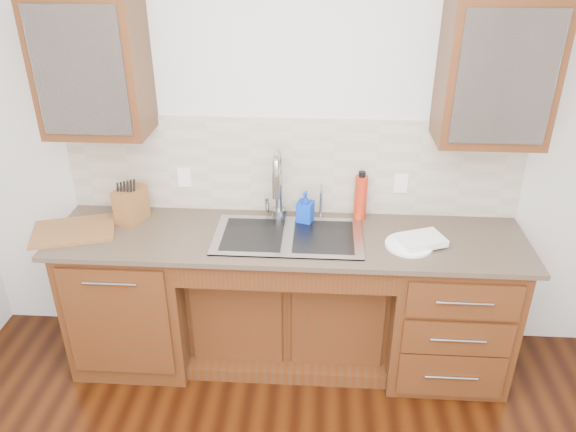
# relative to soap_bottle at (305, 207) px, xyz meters

# --- Properties ---
(wall_back) EXTENTS (4.00, 0.10, 2.70)m
(wall_back) POSITION_rel_soap_bottle_xyz_m (-0.09, 0.20, 0.34)
(wall_back) COLOR silver
(wall_back) RESTS_ON ground
(base_cabinet_left) EXTENTS (0.70, 0.62, 0.88)m
(base_cabinet_left) POSITION_rel_soap_bottle_xyz_m (-1.04, -0.16, -0.57)
(base_cabinet_left) COLOR #593014
(base_cabinet_left) RESTS_ON ground
(base_cabinet_center) EXTENTS (1.20, 0.44, 0.70)m
(base_cabinet_center) POSITION_rel_soap_bottle_xyz_m (-0.09, -0.07, -0.66)
(base_cabinet_center) COLOR #593014
(base_cabinet_center) RESTS_ON ground
(base_cabinet_right) EXTENTS (0.70, 0.62, 0.88)m
(base_cabinet_right) POSITION_rel_soap_bottle_xyz_m (0.86, -0.16, -0.57)
(base_cabinet_right) COLOR #593014
(base_cabinet_right) RESTS_ON ground
(countertop) EXTENTS (2.70, 0.65, 0.03)m
(countertop) POSITION_rel_soap_bottle_xyz_m (-0.09, -0.17, -0.11)
(countertop) COLOR #84705B
(countertop) RESTS_ON base_cabinet_left
(backsplash) EXTENTS (2.70, 0.02, 0.59)m
(backsplash) POSITION_rel_soap_bottle_xyz_m (-0.09, 0.14, 0.20)
(backsplash) COLOR beige
(backsplash) RESTS_ON wall_back
(sink) EXTENTS (0.84, 0.46, 0.19)m
(sink) POSITION_rel_soap_bottle_xyz_m (-0.09, -0.19, -0.18)
(sink) COLOR #9E9EA5
(sink) RESTS_ON countertop
(faucet) EXTENTS (0.04, 0.04, 0.40)m
(faucet) POSITION_rel_soap_bottle_xyz_m (-0.16, 0.04, 0.10)
(faucet) COLOR #999993
(faucet) RESTS_ON countertop
(filter_tap) EXTENTS (0.02, 0.02, 0.24)m
(filter_tap) POSITION_rel_soap_bottle_xyz_m (0.09, 0.05, 0.02)
(filter_tap) COLOR #999993
(filter_tap) RESTS_ON countertop
(upper_cabinet_left) EXTENTS (0.55, 0.34, 0.75)m
(upper_cabinet_left) POSITION_rel_soap_bottle_xyz_m (-1.14, -0.02, 0.82)
(upper_cabinet_left) COLOR #593014
(upper_cabinet_left) RESTS_ON wall_back
(upper_cabinet_right) EXTENTS (0.55, 0.34, 0.75)m
(upper_cabinet_right) POSITION_rel_soap_bottle_xyz_m (0.96, -0.02, 0.82)
(upper_cabinet_right) COLOR #593014
(upper_cabinet_right) RESTS_ON wall_back
(outlet_left) EXTENTS (0.08, 0.01, 0.12)m
(outlet_left) POSITION_rel_soap_bottle_xyz_m (-0.74, 0.13, 0.11)
(outlet_left) COLOR white
(outlet_left) RESTS_ON backsplash
(outlet_right) EXTENTS (0.08, 0.01, 0.12)m
(outlet_right) POSITION_rel_soap_bottle_xyz_m (0.56, 0.13, 0.11)
(outlet_right) COLOR white
(outlet_right) RESTS_ON backsplash
(soap_bottle) EXTENTS (0.11, 0.11, 0.20)m
(soap_bottle) POSITION_rel_soap_bottle_xyz_m (0.00, 0.00, 0.00)
(soap_bottle) COLOR #0834BB
(soap_bottle) RESTS_ON countertop
(water_bottle) EXTENTS (0.08, 0.08, 0.27)m
(water_bottle) POSITION_rel_soap_bottle_xyz_m (0.32, 0.07, 0.04)
(water_bottle) COLOR #B72710
(water_bottle) RESTS_ON countertop
(plate) EXTENTS (0.29, 0.29, 0.01)m
(plate) POSITION_rel_soap_bottle_xyz_m (0.58, -0.24, -0.09)
(plate) COLOR white
(plate) RESTS_ON countertop
(dish_towel) EXTENTS (0.28, 0.25, 0.04)m
(dish_towel) POSITION_rel_soap_bottle_xyz_m (0.65, -0.23, -0.06)
(dish_towel) COLOR beige
(dish_towel) RESTS_ON plate
(knife_block) EXTENTS (0.18, 0.22, 0.21)m
(knife_block) POSITION_rel_soap_bottle_xyz_m (-1.03, -0.04, 0.01)
(knife_block) COLOR brown
(knife_block) RESTS_ON countertop
(cutting_board) EXTENTS (0.53, 0.44, 0.02)m
(cutting_board) POSITION_rel_soap_bottle_xyz_m (-1.32, -0.21, -0.09)
(cutting_board) COLOR brown
(cutting_board) RESTS_ON countertop
(cup_left_a) EXTENTS (0.14, 0.14, 0.09)m
(cup_left_a) POSITION_rel_soap_bottle_xyz_m (-1.29, -0.02, 0.76)
(cup_left_a) COLOR white
(cup_left_a) RESTS_ON upper_cabinet_left
(cup_left_b) EXTENTS (0.11, 0.11, 0.10)m
(cup_left_b) POSITION_rel_soap_bottle_xyz_m (-1.01, -0.02, 0.77)
(cup_left_b) COLOR white
(cup_left_b) RESTS_ON upper_cabinet_left
(cup_right_a) EXTENTS (0.14, 0.14, 0.09)m
(cup_right_a) POSITION_rel_soap_bottle_xyz_m (0.91, -0.02, 0.76)
(cup_right_a) COLOR white
(cup_right_a) RESTS_ON upper_cabinet_right
(cup_right_b) EXTENTS (0.13, 0.13, 0.10)m
(cup_right_b) POSITION_rel_soap_bottle_xyz_m (1.11, -0.02, 0.77)
(cup_right_b) COLOR white
(cup_right_b) RESTS_ON upper_cabinet_right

